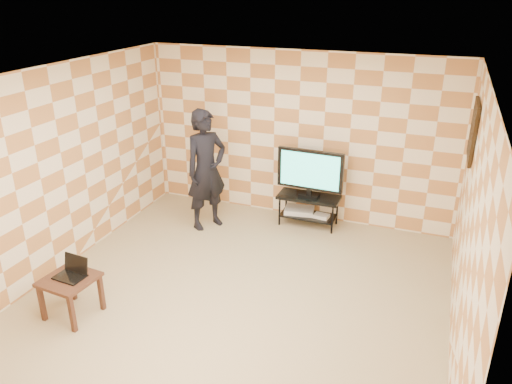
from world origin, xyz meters
The scene contains 14 objects.
floor centered at (0.00, 0.00, 0.00)m, with size 5.00×5.00×0.00m, color tan.
wall_back centered at (0.00, 2.50, 1.35)m, with size 5.00×0.02×2.70m, color beige.
wall_front centered at (0.00, -2.50, 1.35)m, with size 5.00×0.02×2.70m, color beige.
wall_left centered at (-2.50, 0.00, 1.35)m, with size 0.02×5.00×2.70m, color beige.
wall_right centered at (2.50, 0.00, 1.35)m, with size 0.02×5.00×2.70m, color beige.
ceiling centered at (0.00, 0.00, 2.70)m, with size 5.00×5.00×0.02m, color white.
wall_art centered at (2.47, 1.55, 1.95)m, with size 0.04×0.72×0.72m.
tv_stand centered at (0.30, 2.18, 0.37)m, with size 0.97×0.44×0.50m.
tv centered at (0.30, 2.18, 0.92)m, with size 1.05×0.21×0.76m.
dvd_player centered at (0.14, 2.21, 0.21)m, with size 0.46×0.33×0.08m, color silver.
game_console centered at (0.52, 2.15, 0.20)m, with size 0.24×0.17×0.05m, color silver.
side_table centered at (-1.65, -1.09, 0.41)m, with size 0.60×0.60×0.50m.
laptop centered at (-1.64, -1.03, 0.55)m, with size 0.36×0.29×0.23m.
person centered at (-1.19, 1.59, 0.95)m, with size 0.69×0.45×1.90m, color black.
Camera 1 is at (2.08, -4.88, 3.63)m, focal length 35.00 mm.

